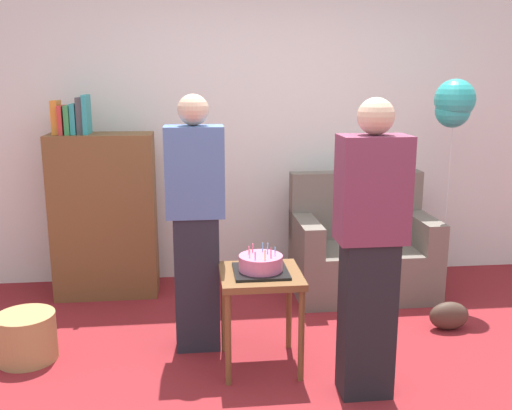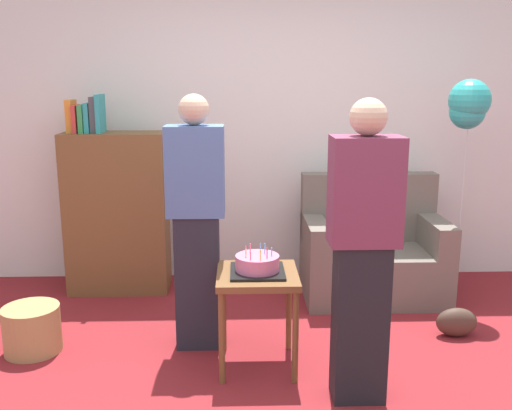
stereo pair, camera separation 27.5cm
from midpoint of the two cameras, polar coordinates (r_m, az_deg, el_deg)
name	(u,v)px [view 1 (the left image)]	position (r m, az deg, el deg)	size (l,w,h in m)	color
ground_plane	(299,393)	(3.37, 1.89, -18.26)	(8.00, 8.00, 0.00)	maroon
wall_back	(258,122)	(4.94, -1.44, 8.25)	(6.00, 0.10, 2.70)	silver
couch	(361,251)	(4.73, 8.76, -4.57)	(1.10, 0.70, 0.96)	#6B6056
bookshelf	(104,213)	(4.73, -16.51, -0.77)	(0.80, 0.36, 1.60)	brown
side_table	(261,287)	(3.45, -1.84, -8.18)	(0.48, 0.48, 0.60)	brown
birthday_cake	(261,264)	(3.40, -1.86, -5.96)	(0.32, 0.32, 0.17)	black
person_blowing_candles	(196,223)	(3.62, -8.18, -1.84)	(0.36, 0.22, 1.63)	#23232D
person_holding_cake	(370,250)	(3.08, 8.75, -4.46)	(0.36, 0.22, 1.63)	black
wicker_basket	(27,337)	(3.97, -23.74, -11.95)	(0.36, 0.36, 0.30)	#A88451
handbag	(449,316)	(4.24, 16.87, -10.52)	(0.28, 0.14, 0.20)	#473328
balloon_bunch	(454,104)	(4.59, 17.46, 9.58)	(0.31, 0.31, 1.71)	silver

